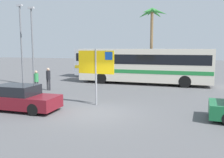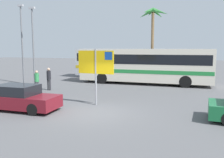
{
  "view_description": "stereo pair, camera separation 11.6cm",
  "coord_description": "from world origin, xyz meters",
  "px_view_note": "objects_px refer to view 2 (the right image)",
  "views": [
    {
      "loc": [
        4.49,
        -10.89,
        3.22
      ],
      "look_at": [
        -0.16,
        3.44,
        1.3
      ],
      "focal_mm": 38.56,
      "sensor_mm": 36.0,
      "label": 1
    },
    {
      "loc": [
        4.6,
        -10.85,
        3.22
      ],
      "look_at": [
        -0.16,
        3.44,
        1.3
      ],
      "focal_mm": 38.56,
      "sensor_mm": 36.0,
      "label": 2
    }
  ],
  "objects_px": {
    "bus_rear_coach": "(130,62)",
    "bus_front_coach": "(144,64)",
    "car_maroon": "(20,98)",
    "pedestrian_crossing_lot": "(37,80)",
    "ferry_sign": "(96,64)",
    "pedestrian_by_bus": "(49,77)"
  },
  "relations": [
    {
      "from": "bus_rear_coach",
      "to": "pedestrian_by_bus",
      "type": "bearing_deg",
      "value": -113.63
    },
    {
      "from": "ferry_sign",
      "to": "pedestrian_by_bus",
      "type": "relative_size",
      "value": 1.84
    },
    {
      "from": "car_maroon",
      "to": "pedestrian_by_bus",
      "type": "xyz_separation_m",
      "value": [
        -1.92,
        5.7,
        0.39
      ]
    },
    {
      "from": "bus_rear_coach",
      "to": "ferry_sign",
      "type": "height_order",
      "value": "ferry_sign"
    },
    {
      "from": "bus_front_coach",
      "to": "bus_rear_coach",
      "type": "bearing_deg",
      "value": 122.26
    },
    {
      "from": "car_maroon",
      "to": "pedestrian_crossing_lot",
      "type": "xyz_separation_m",
      "value": [
        -2.3,
        4.69,
        0.31
      ]
    },
    {
      "from": "pedestrian_crossing_lot",
      "to": "pedestrian_by_bus",
      "type": "relative_size",
      "value": 0.93
    },
    {
      "from": "ferry_sign",
      "to": "pedestrian_crossing_lot",
      "type": "bearing_deg",
      "value": 162.34
    },
    {
      "from": "pedestrian_by_bus",
      "to": "car_maroon",
      "type": "bearing_deg",
      "value": 15.47
    },
    {
      "from": "bus_rear_coach",
      "to": "ferry_sign",
      "type": "relative_size",
      "value": 3.69
    },
    {
      "from": "bus_rear_coach",
      "to": "car_maroon",
      "type": "height_order",
      "value": "bus_rear_coach"
    },
    {
      "from": "car_maroon",
      "to": "bus_front_coach",
      "type": "bearing_deg",
      "value": 67.59
    },
    {
      "from": "car_maroon",
      "to": "pedestrian_crossing_lot",
      "type": "bearing_deg",
      "value": 114.94
    },
    {
      "from": "ferry_sign",
      "to": "car_maroon",
      "type": "bearing_deg",
      "value": -141.16
    },
    {
      "from": "bus_rear_coach",
      "to": "ferry_sign",
      "type": "xyz_separation_m",
      "value": [
        1.3,
        -12.65,
        0.54
      ]
    },
    {
      "from": "ferry_sign",
      "to": "car_maroon",
      "type": "height_order",
      "value": "ferry_sign"
    },
    {
      "from": "pedestrian_crossing_lot",
      "to": "pedestrian_by_bus",
      "type": "bearing_deg",
      "value": -64.15
    },
    {
      "from": "ferry_sign",
      "to": "car_maroon",
      "type": "xyz_separation_m",
      "value": [
        -3.43,
        -2.31,
        -1.69
      ]
    },
    {
      "from": "pedestrian_by_bus",
      "to": "pedestrian_crossing_lot",
      "type": "bearing_deg",
      "value": -23.55
    },
    {
      "from": "bus_rear_coach",
      "to": "ferry_sign",
      "type": "bearing_deg",
      "value": -84.13
    },
    {
      "from": "bus_rear_coach",
      "to": "bus_front_coach",
      "type": "bearing_deg",
      "value": -57.74
    },
    {
      "from": "bus_front_coach",
      "to": "pedestrian_by_bus",
      "type": "xyz_separation_m",
      "value": [
        -6.34,
        -5.65,
        -0.76
      ]
    }
  ]
}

